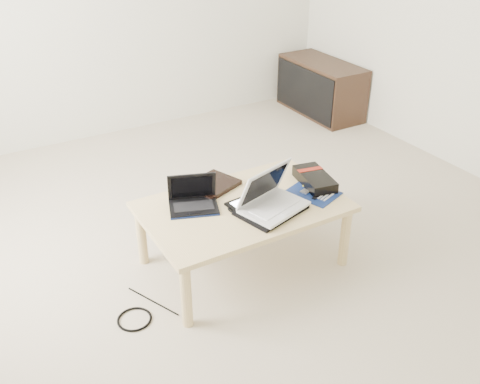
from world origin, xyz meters
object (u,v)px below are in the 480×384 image
coffee_table (243,212)px  media_cabinet (320,88)px  gpu_box (315,179)px  netbook (193,200)px  white_laptop (271,199)px

coffee_table → media_cabinet: size_ratio=1.22×
media_cabinet → gpu_box: size_ratio=2.73×
netbook → white_laptop: size_ratio=0.79×
netbook → gpu_box: bearing=-10.0°
coffee_table → netbook: bearing=154.9°
coffee_table → netbook: (-0.25, 0.12, 0.09)m
netbook → media_cabinet: bearing=36.9°
gpu_box → media_cabinet: bearing=51.1°
coffee_table → media_cabinet: media_cabinet is taller
gpu_box → netbook: bearing=170.0°
coffee_table → netbook: 0.29m
coffee_table → gpu_box: bearing=-1.5°
media_cabinet → netbook: netbook is taller
media_cabinet → netbook: size_ratio=2.88×
white_laptop → gpu_box: white_laptop is taller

